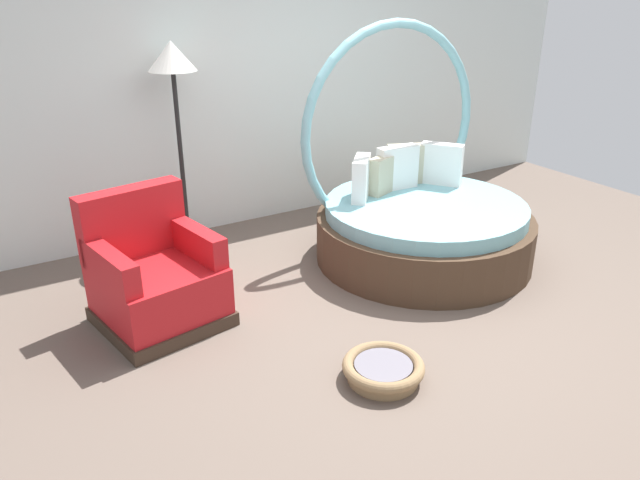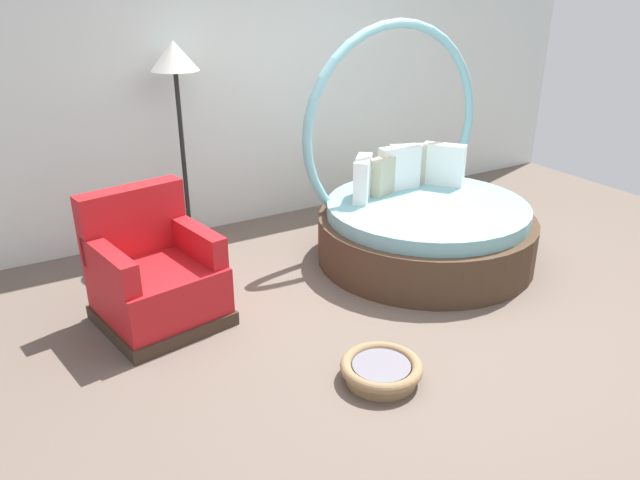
# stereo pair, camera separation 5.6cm
# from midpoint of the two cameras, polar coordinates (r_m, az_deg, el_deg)

# --- Properties ---
(ground_plane) EXTENTS (8.00, 8.00, 0.02)m
(ground_plane) POSITION_cam_midpoint_polar(r_m,az_deg,el_deg) (4.60, 6.49, -6.72)
(ground_plane) COLOR #66564C
(back_wall) EXTENTS (8.00, 0.12, 2.78)m
(back_wall) POSITION_cam_midpoint_polar(r_m,az_deg,el_deg) (6.03, -6.74, 14.70)
(back_wall) COLOR silver
(back_wall) RESTS_ON ground_plane
(round_daybed) EXTENTS (1.87, 1.87, 1.98)m
(round_daybed) POSITION_cam_midpoint_polar(r_m,az_deg,el_deg) (5.37, 8.95, 2.28)
(round_daybed) COLOR #473323
(round_daybed) RESTS_ON ground_plane
(red_armchair) EXTENTS (0.92, 0.92, 0.94)m
(red_armchair) POSITION_cam_midpoint_polar(r_m,az_deg,el_deg) (4.46, -15.64, -3.53)
(red_armchair) COLOR #38281E
(red_armchair) RESTS_ON ground_plane
(pet_basket) EXTENTS (0.51, 0.51, 0.13)m
(pet_basket) POSITION_cam_midpoint_polar(r_m,az_deg,el_deg) (3.83, 5.53, -12.00)
(pet_basket) COLOR #8E704C
(pet_basket) RESTS_ON ground_plane
(floor_lamp) EXTENTS (0.40, 0.40, 1.82)m
(floor_lamp) POSITION_cam_midpoint_polar(r_m,az_deg,el_deg) (5.35, -13.90, 14.65)
(floor_lamp) COLOR black
(floor_lamp) RESTS_ON ground_plane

